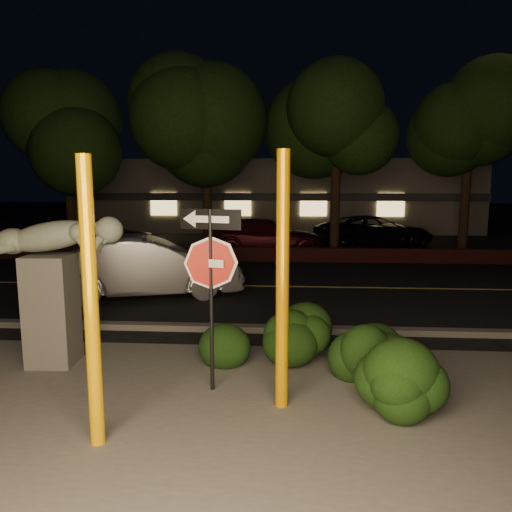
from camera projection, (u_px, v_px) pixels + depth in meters
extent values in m
plane|color=black|center=(266.00, 267.00, 16.75)|extent=(90.00, 90.00, 0.00)
cube|color=#4C4944|center=(220.00, 430.00, 5.91)|extent=(14.00, 6.00, 0.02)
cube|color=black|center=(261.00, 286.00, 13.80)|extent=(80.00, 8.00, 0.01)
cube|color=#CBBB51|center=(261.00, 286.00, 13.79)|extent=(80.00, 0.12, 0.00)
cube|color=#4C4944|center=(248.00, 328.00, 9.75)|extent=(80.00, 0.25, 0.12)
cube|color=#491718|center=(268.00, 254.00, 18.00)|extent=(40.00, 0.35, 0.50)
cube|color=black|center=(273.00, 241.00, 23.65)|extent=(40.00, 12.00, 0.01)
cube|color=#706959|center=(278.00, 194.00, 31.23)|extent=(22.00, 10.00, 4.00)
cube|color=#333338|center=(275.00, 197.00, 26.20)|extent=(22.00, 0.20, 0.40)
cube|color=#FFD87F|center=(164.00, 204.00, 26.73)|extent=(1.40, 0.08, 1.20)
cube|color=#FFD87F|center=(238.00, 204.00, 26.45)|extent=(1.40, 0.08, 1.20)
cube|color=#FFD87F|center=(313.00, 205.00, 26.18)|extent=(1.40, 0.08, 1.20)
cube|color=#FFD87F|center=(391.00, 205.00, 25.90)|extent=(1.40, 0.08, 1.20)
cylinder|color=black|center=(71.00, 206.00, 19.97)|extent=(0.36, 0.36, 3.75)
ellipsoid|color=black|center=(66.00, 116.00, 19.43)|extent=(4.60, 4.60, 4.14)
cylinder|color=black|center=(207.00, 200.00, 19.75)|extent=(0.36, 0.36, 4.25)
ellipsoid|color=black|center=(206.00, 97.00, 19.14)|extent=(5.20, 5.20, 4.68)
cylinder|color=black|center=(335.00, 204.00, 19.03)|extent=(0.36, 0.36, 4.00)
ellipsoid|color=black|center=(338.00, 104.00, 18.47)|extent=(4.80, 4.80, 4.32)
cylinder|color=black|center=(465.00, 205.00, 19.19)|extent=(0.36, 0.36, 3.90)
ellipsoid|color=black|center=(471.00, 111.00, 18.66)|extent=(4.40, 4.40, 3.96)
cylinder|color=#FFB100|center=(91.00, 306.00, 5.37)|extent=(0.16, 0.16, 3.21)
cylinder|color=#DB9000|center=(282.00, 283.00, 6.28)|extent=(0.17, 0.17, 3.32)
cylinder|color=black|center=(211.00, 302.00, 6.84)|extent=(0.05, 0.05, 2.56)
cube|color=white|center=(211.00, 263.00, 6.75)|extent=(0.38, 0.11, 0.11)
cube|color=black|center=(210.00, 219.00, 6.66)|extent=(0.85, 0.21, 0.27)
cube|color=white|center=(210.00, 219.00, 6.66)|extent=(0.54, 0.14, 0.11)
cube|color=#4C4944|center=(52.00, 310.00, 7.91)|extent=(0.73, 0.73, 1.78)
sphere|color=gray|center=(109.00, 230.00, 7.70)|extent=(0.42, 0.42, 0.42)
ellipsoid|color=black|center=(266.00, 330.00, 8.00)|extent=(2.31, 1.53, 1.11)
ellipsoid|color=black|center=(370.00, 345.00, 7.40)|extent=(1.75, 1.25, 1.04)
ellipsoid|color=black|center=(431.00, 370.00, 6.28)|extent=(1.75, 1.20, 1.14)
imported|color=#A4A3A8|center=(147.00, 267.00, 12.50)|extent=(4.93, 2.89, 1.54)
imported|color=maroon|center=(102.00, 235.00, 20.18)|extent=(4.22, 1.83, 1.42)
imported|color=#3D0B11|center=(266.00, 236.00, 19.73)|extent=(4.92, 2.36, 1.38)
imported|color=black|center=(374.00, 232.00, 21.37)|extent=(5.46, 3.65, 1.39)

